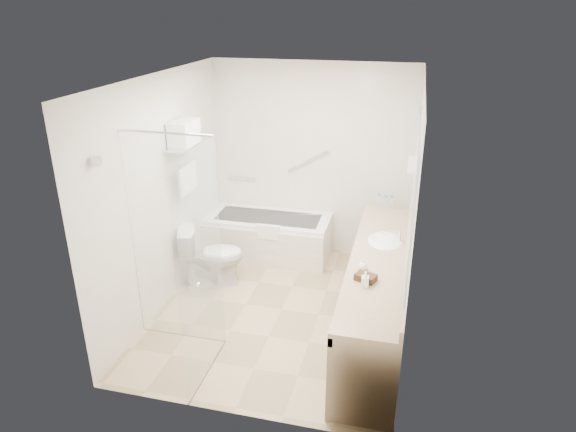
% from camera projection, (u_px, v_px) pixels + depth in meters
% --- Properties ---
extents(floor, '(3.20, 3.20, 0.00)m').
position_uv_depth(floor, '(282.00, 309.00, 5.68)').
color(floor, tan).
rests_on(floor, ground).
extents(ceiling, '(2.60, 3.20, 0.10)m').
position_uv_depth(ceiling, '(280.00, 78.00, 4.71)').
color(ceiling, white).
rests_on(ceiling, wall_back).
extents(wall_back, '(2.60, 0.10, 2.50)m').
position_uv_depth(wall_back, '(312.00, 160.00, 6.63)').
color(wall_back, silver).
rests_on(wall_back, ground).
extents(wall_front, '(2.60, 0.10, 2.50)m').
position_uv_depth(wall_front, '(226.00, 282.00, 3.76)').
color(wall_front, silver).
rests_on(wall_front, ground).
extents(wall_left, '(0.10, 3.20, 2.50)m').
position_uv_depth(wall_left, '(163.00, 194.00, 5.48)').
color(wall_left, silver).
rests_on(wall_left, ground).
extents(wall_right, '(0.10, 3.20, 2.50)m').
position_uv_depth(wall_right, '(412.00, 216.00, 4.91)').
color(wall_right, silver).
rests_on(wall_right, ground).
extents(bathtub, '(1.60, 0.73, 0.59)m').
position_uv_depth(bathtub, '(268.00, 236.00, 6.79)').
color(bathtub, white).
rests_on(bathtub, floor).
extents(grab_bar_short, '(0.40, 0.03, 0.03)m').
position_uv_depth(grab_bar_short, '(242.00, 178.00, 6.92)').
color(grab_bar_short, silver).
rests_on(grab_bar_short, wall_back).
extents(grab_bar_long, '(0.53, 0.03, 0.33)m').
position_uv_depth(grab_bar_long, '(308.00, 161.00, 6.60)').
color(grab_bar_long, silver).
rests_on(grab_bar_long, wall_back).
extents(shower_enclosure, '(0.96, 0.91, 2.11)m').
position_uv_depth(shower_enclosure, '(187.00, 254.00, 4.58)').
color(shower_enclosure, silver).
rests_on(shower_enclosure, floor).
extents(towel_shelf, '(0.24, 0.55, 0.81)m').
position_uv_depth(towel_shelf, '(185.00, 140.00, 5.57)').
color(towel_shelf, silver).
rests_on(towel_shelf, wall_left).
extents(vanity_counter, '(0.55, 2.70, 0.95)m').
position_uv_depth(vanity_counter, '(378.00, 276.00, 5.07)').
color(vanity_counter, tan).
rests_on(vanity_counter, floor).
extents(sink, '(0.40, 0.52, 0.14)m').
position_uv_depth(sink, '(385.00, 243.00, 5.35)').
color(sink, white).
rests_on(sink, vanity_counter).
extents(faucet, '(0.03, 0.03, 0.14)m').
position_uv_depth(faucet, '(400.00, 235.00, 5.28)').
color(faucet, silver).
rests_on(faucet, vanity_counter).
extents(mirror, '(0.02, 2.00, 1.20)m').
position_uv_depth(mirror, '(414.00, 192.00, 4.66)').
color(mirror, '#ADB2B9').
rests_on(mirror, wall_right).
extents(hairdryer_unit, '(0.08, 0.10, 0.18)m').
position_uv_depth(hairdryer_unit, '(411.00, 165.00, 5.78)').
color(hairdryer_unit, white).
rests_on(hairdryer_unit, wall_right).
extents(toilet, '(0.84, 0.65, 0.73)m').
position_uv_depth(toilet, '(212.00, 256.00, 6.08)').
color(toilet, white).
rests_on(toilet, floor).
extents(amenity_basket, '(0.21, 0.18, 0.06)m').
position_uv_depth(amenity_basket, '(366.00, 277.00, 4.56)').
color(amenity_basket, '#412517').
rests_on(amenity_basket, vanity_counter).
extents(soap_bottle_a, '(0.07, 0.15, 0.07)m').
position_uv_depth(soap_bottle_a, '(365.00, 283.00, 4.47)').
color(soap_bottle_a, white).
rests_on(soap_bottle_a, vanity_counter).
extents(soap_bottle_b, '(0.10, 0.12, 0.09)m').
position_uv_depth(soap_bottle_b, '(363.00, 265.00, 4.74)').
color(soap_bottle_b, white).
rests_on(soap_bottle_b, vanity_counter).
extents(water_bottle_left, '(0.06, 0.06, 0.20)m').
position_uv_depth(water_bottle_left, '(379.00, 202.00, 6.10)').
color(water_bottle_left, silver).
rests_on(water_bottle_left, vanity_counter).
extents(water_bottle_mid, '(0.06, 0.06, 0.19)m').
position_uv_depth(water_bottle_mid, '(391.00, 204.00, 6.07)').
color(water_bottle_mid, silver).
rests_on(water_bottle_mid, vanity_counter).
extents(water_bottle_right, '(0.06, 0.06, 0.19)m').
position_uv_depth(water_bottle_right, '(385.00, 203.00, 6.08)').
color(water_bottle_right, silver).
rests_on(water_bottle_right, vanity_counter).
extents(drinking_glass_near, '(0.08, 0.08, 0.08)m').
position_uv_depth(drinking_glass_near, '(374.00, 239.00, 5.29)').
color(drinking_glass_near, silver).
rests_on(drinking_glass_near, vanity_counter).
extents(drinking_glass_far, '(0.07, 0.07, 0.08)m').
position_uv_depth(drinking_glass_far, '(383.00, 235.00, 5.37)').
color(drinking_glass_far, silver).
rests_on(drinking_glass_far, vanity_counter).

